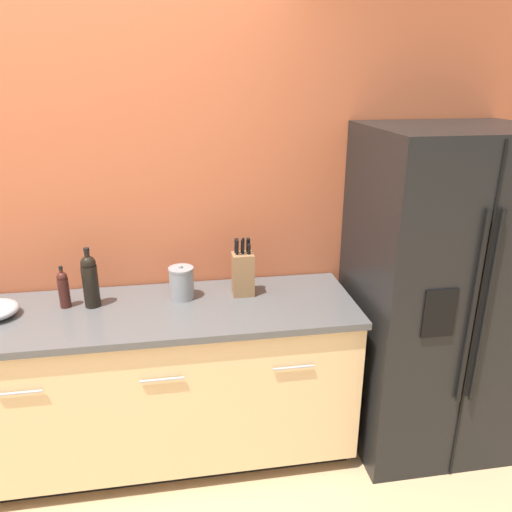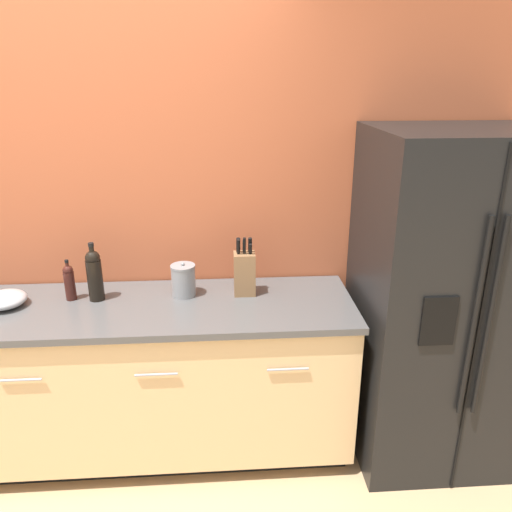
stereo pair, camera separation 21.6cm
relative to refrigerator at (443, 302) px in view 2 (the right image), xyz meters
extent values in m
cube|color=#BC5B38|center=(-2.00, 0.40, 0.41)|extent=(10.00, 0.05, 2.60)
cube|color=black|center=(-1.78, 0.09, -0.85)|extent=(2.55, 0.54, 0.09)
cube|color=#E0B77F|center=(-1.78, 0.05, -0.41)|extent=(2.59, 0.62, 0.78)
cube|color=#4C4C4C|center=(-1.78, 0.04, 0.00)|extent=(2.62, 0.64, 0.03)
cylinder|color=#99999E|center=(-2.10, -0.27, -0.20)|extent=(0.20, 0.01, 0.01)
cylinder|color=#99999E|center=(-1.47, -0.27, -0.20)|extent=(0.20, 0.01, 0.01)
cylinder|color=#99999E|center=(-0.85, -0.27, -0.20)|extent=(0.20, 0.01, 0.01)
cube|color=black|center=(0.00, 0.00, 0.00)|extent=(0.86, 0.73, 1.78)
cube|color=black|center=(0.00, -0.37, 0.00)|extent=(0.01, 0.01, 1.75)
cylinder|color=black|center=(-0.03, -0.38, 0.09)|extent=(0.02, 0.02, 0.98)
cylinder|color=black|center=(0.04, -0.38, 0.09)|extent=(0.02, 0.02, 0.98)
cube|color=black|center=(-0.19, -0.37, 0.09)|extent=(0.16, 0.01, 0.24)
cube|color=olive|center=(-1.04, 0.15, 0.13)|extent=(0.11, 0.10, 0.23)
cylinder|color=black|center=(-1.07, 0.16, 0.29)|extent=(0.02, 0.04, 0.08)
cylinder|color=black|center=(-1.07, 0.14, 0.29)|extent=(0.02, 0.03, 0.08)
cylinder|color=black|center=(-1.04, 0.16, 0.28)|extent=(0.02, 0.03, 0.07)
cylinder|color=black|center=(-1.04, 0.14, 0.29)|extent=(0.01, 0.03, 0.10)
cylinder|color=black|center=(-1.01, 0.16, 0.29)|extent=(0.02, 0.04, 0.08)
cylinder|color=black|center=(-1.01, 0.14, 0.27)|extent=(0.02, 0.03, 0.06)
cylinder|color=black|center=(-1.81, 0.13, 0.12)|extent=(0.08, 0.08, 0.22)
sphere|color=black|center=(-1.81, 0.13, 0.25)|extent=(0.08, 0.08, 0.08)
cylinder|color=black|center=(-1.81, 0.13, 0.27)|extent=(0.03, 0.03, 0.07)
cylinder|color=black|center=(-1.81, 0.13, 0.32)|extent=(0.03, 0.03, 0.02)
cylinder|color=#3D1914|center=(-1.94, 0.14, 0.09)|extent=(0.05, 0.05, 0.15)
sphere|color=#3D1914|center=(-1.94, 0.14, 0.18)|extent=(0.05, 0.05, 0.05)
cylinder|color=#3D1914|center=(-1.94, 0.14, 0.20)|extent=(0.02, 0.02, 0.05)
cylinder|color=black|center=(-1.94, 0.14, 0.23)|extent=(0.02, 0.02, 0.01)
cylinder|color=gray|center=(-1.36, 0.15, 0.09)|extent=(0.13, 0.13, 0.16)
cylinder|color=gray|center=(-1.36, 0.15, 0.18)|extent=(0.13, 0.13, 0.01)
sphere|color=gray|center=(-1.36, 0.15, 0.19)|extent=(0.02, 0.02, 0.02)
ellipsoid|color=#A3A3A5|center=(-2.26, 0.08, 0.05)|extent=(0.22, 0.22, 0.07)
camera|label=1|loc=(-1.36, -2.27, 1.14)|focal=35.00mm
camera|label=2|loc=(-1.15, -2.29, 1.14)|focal=35.00mm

